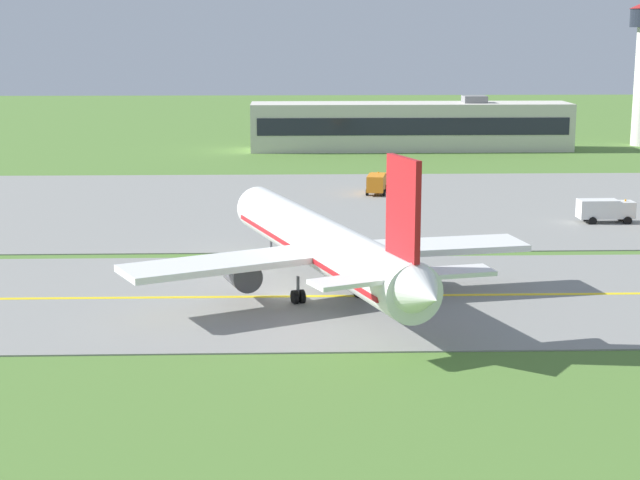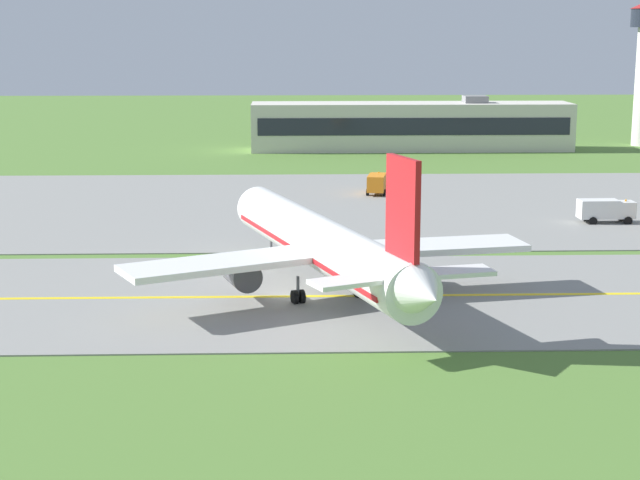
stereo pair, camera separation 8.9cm
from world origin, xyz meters
The scene contains 8 objects.
ground_plane centered at (0.00, 0.00, 0.00)m, with size 500.00×500.00×0.00m, color #517A33.
taxiway_strip centered at (0.00, 0.00, 0.05)m, with size 240.00×28.00×0.10m, color gray.
apron_pad centered at (10.00, 42.00, 0.05)m, with size 140.00×52.00×0.10m, color gray.
taxiway_centreline centered at (0.00, 0.00, 0.11)m, with size 220.00×0.60×0.01m, color yellow.
airplane_lead centered at (2.46, 0.41, 4.13)m, with size 31.71×38.59×12.70m.
service_truck_fuel centered at (34.07, 29.94, 1.53)m, with size 6.05×2.46×2.60m.
service_truck_catering centered at (11.06, 50.40, 1.53)m, with size 3.14×6.27×2.60m.
terminal_building centered at (21.20, 98.87, 4.10)m, with size 55.39×9.61×9.36m.
Camera 1 is at (-0.23, -76.34, 20.54)m, focal length 56.62 mm.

